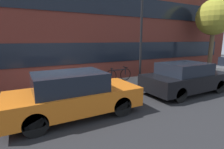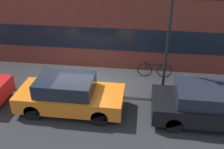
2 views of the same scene
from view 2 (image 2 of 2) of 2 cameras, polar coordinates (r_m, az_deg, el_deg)
The scene contains 6 objects.
ground_plane at distance 11.12m, azimuth -7.43°, elevation -4.70°, with size 56.00×56.00×0.00m, color #232326.
sidewalk_strip at distance 12.11m, azimuth -6.03°, elevation -1.19°, with size 28.00×2.50×0.13m.
parked_car_orange at distance 9.91m, azimuth -9.73°, elevation -4.56°, with size 4.14×1.74×1.43m.
parked_car_black at distance 9.88m, azimuth 21.03°, elevation -6.55°, with size 4.14×1.81×1.40m.
bicycle at distance 12.15m, azimuth 9.76°, elevation 1.12°, with size 1.64×0.44×0.79m.
lamp_post at distance 9.84m, azimuth 12.78°, elevation 8.72°, with size 0.32×0.32×4.34m.
Camera 2 is at (2.60, -8.90, 6.13)m, focal length 40.00 mm.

